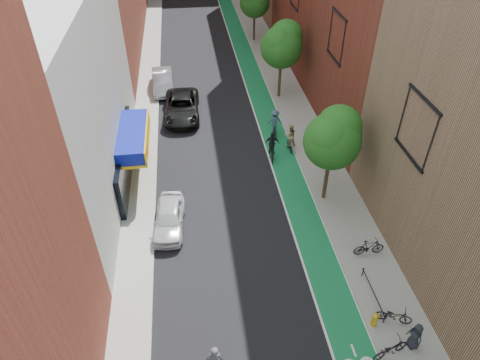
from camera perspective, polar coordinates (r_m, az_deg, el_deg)
name	(u,v)px	position (r m, az deg, el deg)	size (l,w,h in m)	color
ground	(265,356)	(20.56, 3.30, -22.33)	(160.00, 160.00, 0.00)	black
bike_lane	(257,88)	(40.54, 2.31, 12.11)	(2.00, 68.00, 0.01)	#12663A
sidewalk_left	(148,94)	(40.16, -12.18, 11.11)	(2.00, 68.00, 0.15)	gray
sidewalk_right	(284,86)	(40.98, 5.84, 12.35)	(3.00, 68.00, 0.15)	gray
building_left_white	(41,102)	(27.97, -25.03, 9.45)	(8.00, 20.00, 12.00)	silver
tree_near	(333,137)	(25.17, 12.35, 5.62)	(3.40, 3.36, 6.42)	#332619
tree_mid	(282,44)	(37.13, 5.67, 17.65)	(3.55, 3.53, 6.74)	#332619
tree_far	(255,0)	(50.32, 2.02, 22.87)	(3.30, 3.25, 6.21)	#332619
parked_car_white	(169,218)	(25.35, -9.45, -5.00)	(1.70, 4.22, 1.44)	silver
parked_car_black	(182,107)	(35.94, -7.76, 9.63)	(2.79, 6.04, 1.68)	black
parked_car_silver	(163,81)	(40.57, -10.27, 12.85)	(1.77, 5.08, 1.67)	#979A9F
cyclist_lane_near	(290,139)	(31.50, 6.70, 5.48)	(0.87, 1.50, 2.10)	black
cyclist_lane_mid	(272,149)	(30.57, 4.30, 4.17)	(1.08, 1.92, 2.11)	black
cyclist_lane_far	(275,124)	(33.07, 4.64, 7.51)	(1.18, 1.48, 2.15)	black
parked_bike_near	(391,349)	(21.01, 19.44, -20.49)	(0.63, 1.80, 0.95)	black
parked_bike_mid	(369,247)	(24.48, 16.84, -8.57)	(0.49, 1.73, 1.04)	black
parked_bike_far	(394,315)	(22.10, 19.84, -16.63)	(0.58, 1.67, 0.88)	black
pedestrian	(415,336)	(21.38, 22.34, -18.69)	(0.74, 0.48, 1.52)	#212229
fire_hydrant	(375,319)	(21.71, 17.54, -17.28)	(0.29, 0.29, 0.82)	gold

